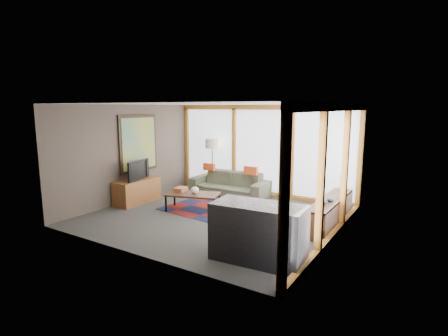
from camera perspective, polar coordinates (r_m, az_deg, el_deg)
The scene contains 17 objects.
ground at distance 8.25m, azimuth -1.49°, elevation -7.96°, with size 5.50×5.50×0.00m, color #30302D.
room_envelope at distance 8.14m, azimuth 3.56°, elevation 2.91°, with size 5.52×5.02×2.62m.
rug at distance 8.71m, azimuth -1.72°, elevation -6.94°, with size 2.48×1.60×0.01m, color maroon.
sofa at distance 10.16m, azimuth 0.89°, elevation -2.57°, with size 2.30×0.90×0.67m, color #3C4131.
pillow_left at distance 10.43m, azimuth -2.44°, elevation 0.20°, with size 0.37×0.11×0.21m, color #C4411D.
pillow_right at distance 9.79m, azimuth 4.40°, elevation -0.40°, with size 0.41×0.12×0.23m, color #C4411D.
floor_lamp at distance 10.53m, azimuth -1.93°, elevation 0.45°, with size 0.40×0.40×1.60m, color black, non-canonical shape.
coffee_table at distance 8.72m, azimuth -5.07°, elevation -5.53°, with size 1.29×0.64×0.43m, color black, non-canonical shape.
book_stack at distance 8.90m, azimuth -7.10°, elevation -3.48°, with size 0.25×0.31×0.10m, color brown.
vase at distance 8.61m, azimuth -4.80°, elevation -3.64°, with size 0.21×0.21×0.18m, color beige.
bookshelf at distance 7.96m, azimuth 16.93°, elevation -6.87°, with size 0.42×2.32×0.58m, color black, non-canonical shape.
bowl_a at distance 7.40m, azimuth 15.75°, elevation -5.30°, with size 0.22×0.22×0.11m, color black.
bowl_b at distance 7.66m, azimuth 16.97°, elevation -4.98°, with size 0.15×0.15×0.08m, color black.
shelf_picture at distance 8.48m, azimuth 18.92°, elevation -2.45°, with size 0.04×0.32×0.42m, color black.
tv_console at distance 9.62m, azimuth -13.98°, elevation -3.68°, with size 0.53×1.28×0.64m, color #612C19.
television at distance 9.46m, azimuth -14.23°, elevation -0.32°, with size 0.91×0.12×0.52m, color black.
bar_counter at distance 5.89m, azimuth 5.65°, elevation -10.46°, with size 1.53×0.71×0.97m, color black.
Camera 1 is at (4.34, -6.54, 2.53)m, focal length 28.00 mm.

